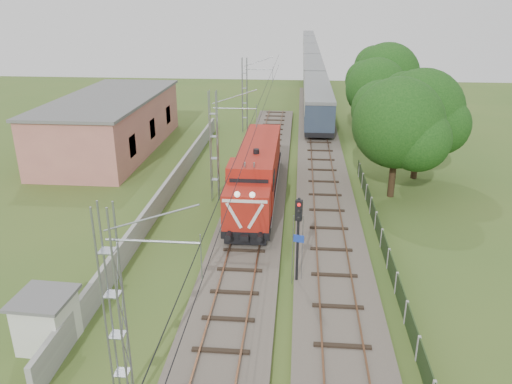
# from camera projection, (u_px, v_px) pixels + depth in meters

# --- Properties ---
(ground) EXTENTS (140.00, 140.00, 0.00)m
(ground) POSITION_uv_depth(u_px,v_px,m) (236.00, 291.00, 25.22)
(ground) COLOR #3A5921
(ground) RESTS_ON ground
(track_main) EXTENTS (4.20, 70.00, 0.45)m
(track_main) POSITION_uv_depth(u_px,v_px,m) (250.00, 228.00, 31.65)
(track_main) COLOR #6B6054
(track_main) RESTS_ON ground
(track_side) EXTENTS (4.20, 80.00, 0.45)m
(track_side) POSITION_uv_depth(u_px,v_px,m) (322.00, 166.00, 43.31)
(track_side) COLOR #6B6054
(track_side) RESTS_ON ground
(catenary) EXTENTS (3.31, 70.00, 8.00)m
(catenary) POSITION_uv_depth(u_px,v_px,m) (215.00, 147.00, 35.12)
(catenary) COLOR gray
(catenary) RESTS_ON ground
(boundary_wall) EXTENTS (0.25, 40.00, 1.50)m
(boundary_wall) POSITION_uv_depth(u_px,v_px,m) (168.00, 189.00, 36.61)
(boundary_wall) COLOR #9E9E99
(boundary_wall) RESTS_ON ground
(station_building) EXTENTS (8.40, 20.40, 5.22)m
(station_building) POSITION_uv_depth(u_px,v_px,m) (111.00, 123.00, 47.75)
(station_building) COLOR tan
(station_building) RESTS_ON ground
(fence) EXTENTS (0.12, 32.00, 1.20)m
(fence) POSITION_uv_depth(u_px,v_px,m) (388.00, 259.00, 27.14)
(fence) COLOR black
(fence) RESTS_ON ground
(locomotive) EXTENTS (2.85, 16.30, 4.14)m
(locomotive) POSITION_uv_depth(u_px,v_px,m) (257.00, 172.00, 35.83)
(locomotive) COLOR black
(locomotive) RESTS_ON ground
(coach_rake) EXTENTS (3.11, 116.27, 3.60)m
(coach_rake) POSITION_uv_depth(u_px,v_px,m) (311.00, 56.00, 103.60)
(coach_rake) COLOR black
(coach_rake) RESTS_ON ground
(signal_post) EXTENTS (0.53, 0.42, 4.83)m
(signal_post) POSITION_uv_depth(u_px,v_px,m) (298.00, 227.00, 24.52)
(signal_post) COLOR black
(signal_post) RESTS_ON ground
(relay_hut) EXTENTS (2.42, 2.42, 2.39)m
(relay_hut) POSITION_uv_depth(u_px,v_px,m) (47.00, 320.00, 20.94)
(relay_hut) COLOR silver
(relay_hut) RESTS_ON ground
(tree_a) EXTENTS (6.80, 6.48, 8.82)m
(tree_a) POSITION_uv_depth(u_px,v_px,m) (399.00, 124.00, 35.27)
(tree_a) COLOR #3E2B19
(tree_a) RESTS_ON ground
(tree_b) EXTENTS (6.86, 6.53, 8.89)m
(tree_b) POSITION_uv_depth(u_px,v_px,m) (423.00, 111.00, 39.02)
(tree_b) COLOR #3E2B19
(tree_b) RESTS_ON ground
(tree_c) EXTENTS (6.44, 6.13, 8.35)m
(tree_c) POSITION_uv_depth(u_px,v_px,m) (377.00, 89.00, 50.50)
(tree_c) COLOR #3E2B19
(tree_c) RESTS_ON ground
(tree_d) EXTENTS (7.32, 6.98, 9.49)m
(tree_d) POSITION_uv_depth(u_px,v_px,m) (388.00, 76.00, 54.10)
(tree_d) COLOR #3E2B19
(tree_d) RESTS_ON ground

